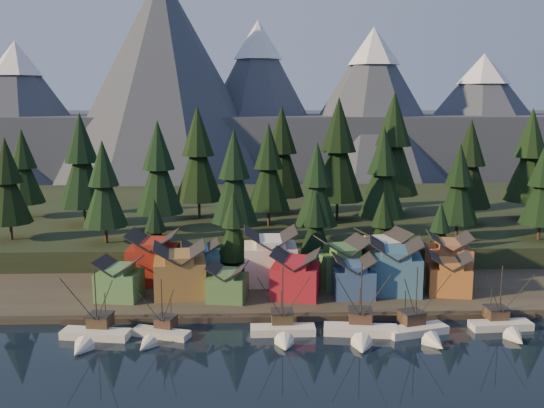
{
  "coord_description": "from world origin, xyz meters",
  "views": [
    {
      "loc": [
        -8.18,
        -82.11,
        36.91
      ],
      "look_at": [
        -4.37,
        30.0,
        17.54
      ],
      "focal_mm": 40.0,
      "sensor_mm": 36.0,
      "label": 1
    }
  ],
  "objects_px": {
    "boat_0": "(92,327)",
    "house_back_1": "(201,260)",
    "boat_5": "(421,322)",
    "house_front_1": "(180,269)",
    "boat_1": "(158,327)",
    "boat_6": "(505,319)",
    "boat_4": "(361,323)",
    "house_front_0": "(119,278)",
    "boat_3": "(283,323)",
    "house_back_0": "(153,256)"
  },
  "relations": [
    {
      "from": "boat_0",
      "to": "house_back_1",
      "type": "bearing_deg",
      "value": 69.57
    },
    {
      "from": "boat_5",
      "to": "house_front_1",
      "type": "bearing_deg",
      "value": 139.69
    },
    {
      "from": "boat_5",
      "to": "house_front_1",
      "type": "distance_m",
      "value": 43.66
    },
    {
      "from": "boat_1",
      "to": "boat_6",
      "type": "height_order",
      "value": "boat_6"
    },
    {
      "from": "boat_4",
      "to": "house_front_0",
      "type": "bearing_deg",
      "value": 167.03
    },
    {
      "from": "boat_1",
      "to": "boat_3",
      "type": "distance_m",
      "value": 19.65
    },
    {
      "from": "boat_3",
      "to": "house_back_0",
      "type": "height_order",
      "value": "house_back_0"
    },
    {
      "from": "boat_3",
      "to": "house_front_1",
      "type": "xyz_separation_m",
      "value": [
        -18.05,
        16.75,
        4.24
      ]
    },
    {
      "from": "boat_4",
      "to": "house_back_0",
      "type": "height_order",
      "value": "house_back_0"
    },
    {
      "from": "boat_4",
      "to": "house_back_0",
      "type": "relative_size",
      "value": 1.3
    },
    {
      "from": "house_front_0",
      "to": "boat_4",
      "type": "bearing_deg",
      "value": -11.97
    },
    {
      "from": "house_front_1",
      "to": "house_back_1",
      "type": "bearing_deg",
      "value": 63.23
    },
    {
      "from": "boat_1",
      "to": "house_back_1",
      "type": "distance_m",
      "value": 26.34
    },
    {
      "from": "house_front_0",
      "to": "house_back_0",
      "type": "xyz_separation_m",
      "value": [
        4.59,
        9.82,
        1.42
      ]
    },
    {
      "from": "boat_5",
      "to": "boat_6",
      "type": "distance_m",
      "value": 14.11
    },
    {
      "from": "boat_6",
      "to": "house_back_0",
      "type": "distance_m",
      "value": 64.59
    },
    {
      "from": "boat_4",
      "to": "boat_5",
      "type": "bearing_deg",
      "value": 7.56
    },
    {
      "from": "boat_1",
      "to": "house_back_0",
      "type": "relative_size",
      "value": 1.02
    },
    {
      "from": "boat_5",
      "to": "house_front_0",
      "type": "distance_m",
      "value": 52.92
    },
    {
      "from": "boat_1",
      "to": "house_front_0",
      "type": "distance_m",
      "value": 18.08
    },
    {
      "from": "boat_5",
      "to": "house_front_0",
      "type": "height_order",
      "value": "boat_5"
    },
    {
      "from": "boat_0",
      "to": "boat_1",
      "type": "height_order",
      "value": "boat_0"
    },
    {
      "from": "boat_0",
      "to": "house_front_0",
      "type": "bearing_deg",
      "value": 95.52
    },
    {
      "from": "boat_0",
      "to": "boat_4",
      "type": "bearing_deg",
      "value": 9.04
    },
    {
      "from": "boat_0",
      "to": "house_front_0",
      "type": "distance_m",
      "value": 16.02
    },
    {
      "from": "boat_0",
      "to": "house_front_1",
      "type": "height_order",
      "value": "house_front_1"
    },
    {
      "from": "house_front_0",
      "to": "boat_6",
      "type": "bearing_deg",
      "value": -3.29
    },
    {
      "from": "house_front_1",
      "to": "house_front_0",
      "type": "bearing_deg",
      "value": -177.51
    },
    {
      "from": "house_front_1",
      "to": "boat_3",
      "type": "bearing_deg",
      "value": -49.82
    },
    {
      "from": "boat_6",
      "to": "house_back_0",
      "type": "relative_size",
      "value": 1.15
    },
    {
      "from": "boat_0",
      "to": "house_front_1",
      "type": "distance_m",
      "value": 21.39
    },
    {
      "from": "boat_1",
      "to": "boat_5",
      "type": "xyz_separation_m",
      "value": [
        41.38,
        -0.47,
        0.46
      ]
    },
    {
      "from": "house_back_0",
      "to": "boat_1",
      "type": "bearing_deg",
      "value": -77.19
    },
    {
      "from": "boat_6",
      "to": "house_front_1",
      "type": "height_order",
      "value": "house_front_1"
    },
    {
      "from": "boat_4",
      "to": "house_back_0",
      "type": "bearing_deg",
      "value": 152.92
    },
    {
      "from": "boat_1",
      "to": "house_back_0",
      "type": "distance_m",
      "value": 25.94
    },
    {
      "from": "house_front_0",
      "to": "house_front_1",
      "type": "bearing_deg",
      "value": 18.42
    },
    {
      "from": "boat_3",
      "to": "boat_4",
      "type": "bearing_deg",
      "value": -3.74
    },
    {
      "from": "boat_5",
      "to": "house_back_1",
      "type": "height_order",
      "value": "boat_5"
    },
    {
      "from": "boat_4",
      "to": "boat_6",
      "type": "relative_size",
      "value": 1.13
    },
    {
      "from": "boat_1",
      "to": "house_front_1",
      "type": "relative_size",
      "value": 1.01
    },
    {
      "from": "boat_5",
      "to": "boat_0",
      "type": "bearing_deg",
      "value": 163.39
    },
    {
      "from": "boat_1",
      "to": "boat_6",
      "type": "bearing_deg",
      "value": 20.73
    },
    {
      "from": "boat_3",
      "to": "boat_5",
      "type": "height_order",
      "value": "boat_5"
    },
    {
      "from": "house_front_1",
      "to": "house_back_1",
      "type": "relative_size",
      "value": 1.27
    },
    {
      "from": "boat_4",
      "to": "house_front_1",
      "type": "height_order",
      "value": "boat_4"
    },
    {
      "from": "boat_6",
      "to": "house_back_1",
      "type": "relative_size",
      "value": 1.44
    },
    {
      "from": "boat_4",
      "to": "house_front_0",
      "type": "relative_size",
      "value": 1.57
    },
    {
      "from": "boat_1",
      "to": "boat_5",
      "type": "height_order",
      "value": "boat_5"
    },
    {
      "from": "boat_5",
      "to": "house_back_0",
      "type": "height_order",
      "value": "house_back_0"
    }
  ]
}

